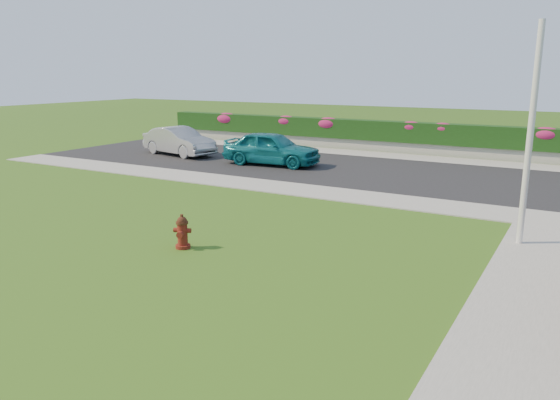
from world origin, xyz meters
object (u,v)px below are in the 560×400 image
Objects in this scene: sedan_teal at (272,148)px; sedan_silver at (179,141)px; utility_pole at (530,137)px; fire_hydrant at (182,232)px.

sedan_teal is 5.90m from sedan_silver.
sedan_teal is at bearing 148.24° from utility_pole.
fire_hydrant is 9.03m from utility_pole.
sedan_teal is 14.08m from utility_pole.
sedan_silver is at bearing 156.81° from utility_pole.
sedan_silver is (-10.37, 12.21, 0.36)m from fire_hydrant.
fire_hydrant is 12.76m from sedan_teal.
sedan_teal reaches higher than sedan_silver.
fire_hydrant is 0.20× the size of sedan_silver.
sedan_teal is at bearing 90.12° from fire_hydrant.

